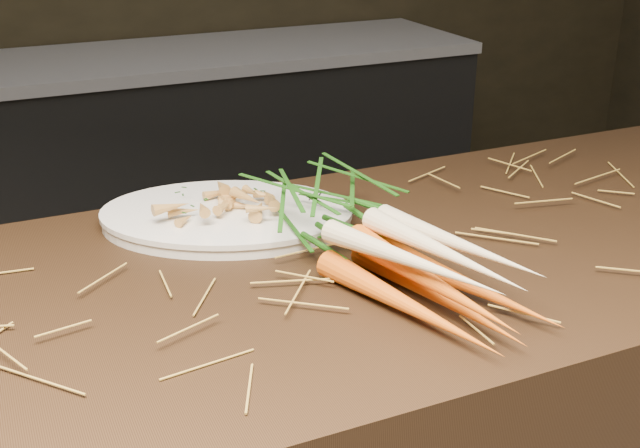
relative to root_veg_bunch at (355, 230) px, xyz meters
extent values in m
cube|color=black|center=(0.41, 1.89, -0.55)|extent=(1.80, 0.60, 0.80)
cube|color=#99999E|center=(0.41, 1.89, -0.13)|extent=(1.82, 0.62, 0.04)
cone|color=#D65219|center=(-0.01, -0.17, -0.03)|extent=(0.12, 0.31, 0.04)
cone|color=#D65219|center=(0.04, -0.16, -0.03)|extent=(0.10, 0.31, 0.04)
cone|color=#D65219|center=(0.09, -0.15, -0.03)|extent=(0.13, 0.31, 0.04)
cone|color=#D65219|center=(0.02, -0.18, 0.00)|extent=(0.09, 0.31, 0.04)
cone|color=beige|center=(0.00, -0.16, 0.03)|extent=(0.13, 0.29, 0.05)
cone|color=beige|center=(0.04, -0.16, 0.03)|extent=(0.09, 0.29, 0.04)
cone|color=beige|center=(0.08, -0.14, 0.03)|extent=(0.10, 0.29, 0.05)
ellipsoid|color=#2A6E1C|center=(-0.02, 0.10, 0.00)|extent=(0.24, 0.30, 0.10)
cube|color=silver|center=(0.00, 0.13, -0.03)|extent=(0.11, 0.13, 0.00)
camera|label=1|loc=(-0.48, -0.94, 0.47)|focal=45.00mm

